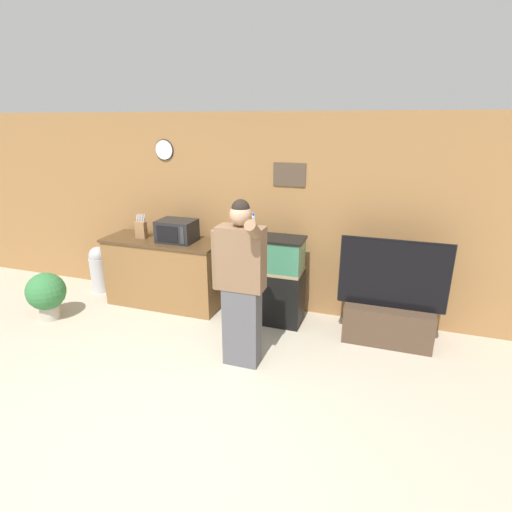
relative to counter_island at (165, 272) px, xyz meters
The scene contains 10 objects.
ground_plane 2.48m from the counter_island, 60.98° to the right, with size 18.00×18.00×0.00m, color #B2A893.
wall_back_paneled 1.49m from the counter_island, 19.06° to the left, with size 10.00×0.08×2.60m.
counter_island is the anchor object (origin of this frame).
microwave 0.67m from the counter_island, ahead, with size 0.49×0.37×0.29m.
knife_block 0.68m from the counter_island, behind, with size 0.15×0.08×0.34m.
aquarium_on_stand 1.53m from the counter_island, ahead, with size 0.87×0.42×1.13m.
tv_on_stand 3.01m from the counter_island, ahead, with size 1.21×0.40×1.25m.
person_standing 1.90m from the counter_island, 34.16° to the right, with size 0.56×0.43×1.79m.
potted_plant 1.52m from the counter_island, 144.01° to the right, with size 0.49×0.49×0.64m.
trash_bin 1.20m from the counter_island, behind, with size 0.29×0.29×0.70m.
Camera 1 is at (1.67, -2.41, 2.50)m, focal length 28.00 mm.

